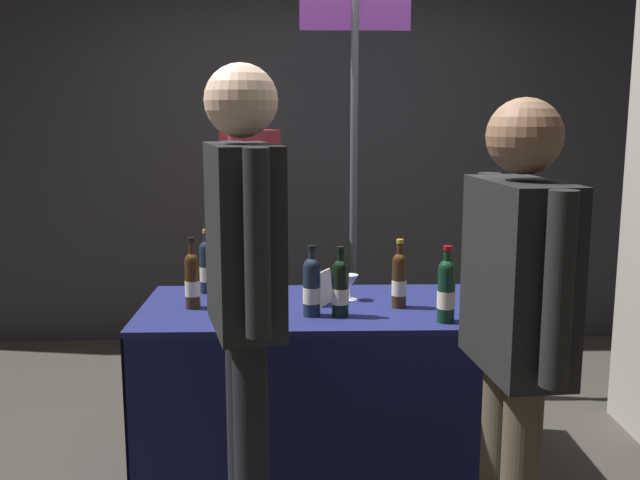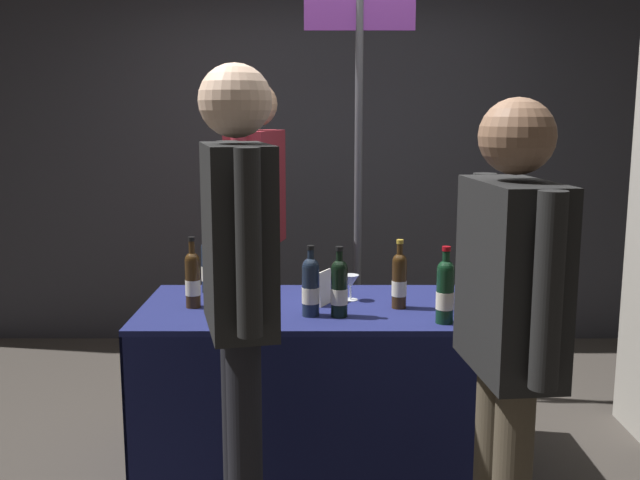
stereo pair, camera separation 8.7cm
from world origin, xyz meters
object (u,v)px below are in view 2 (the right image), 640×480
at_px(tasting_table, 320,354).
at_px(taster_foreground_right, 238,271).
at_px(wine_glass_near_vendor, 351,282).
at_px(display_bottle_0, 311,286).
at_px(vendor_presenter, 257,209).
at_px(booth_signpost, 359,144).
at_px(flower_vase, 225,277).
at_px(featured_wine_bottle, 399,280).

bearing_deg(tasting_table, taster_foreground_right, -110.15).
distance_m(wine_glass_near_vendor, taster_foreground_right, 0.98).
relative_size(display_bottle_0, vendor_presenter, 0.17).
relative_size(tasting_table, booth_signpost, 0.70).
bearing_deg(display_bottle_0, tasting_table, 76.66).
bearing_deg(flower_vase, booth_signpost, 53.48).
bearing_deg(flower_vase, taster_foreground_right, -79.19).
height_order(display_bottle_0, booth_signpost, booth_signpost).
distance_m(tasting_table, taster_foreground_right, 0.98).
distance_m(tasting_table, display_bottle_0, 0.40).
xyz_separation_m(wine_glass_near_vendor, vendor_presenter, (-0.49, 0.72, 0.24)).
bearing_deg(wine_glass_near_vendor, tasting_table, -146.14).
bearing_deg(taster_foreground_right, flower_vase, -2.61).
xyz_separation_m(display_bottle_0, vendor_presenter, (-0.31, 0.98, 0.20)).
relative_size(featured_wine_bottle, display_bottle_0, 1.01).
bearing_deg(vendor_presenter, featured_wine_bottle, 52.70).
bearing_deg(featured_wine_bottle, display_bottle_0, -162.12).
distance_m(flower_vase, vendor_presenter, 0.78).
xyz_separation_m(tasting_table, booth_signpost, (0.22, 0.94, 0.91)).
relative_size(taster_foreground_right, booth_signpost, 0.78).
height_order(taster_foreground_right, booth_signpost, booth_signpost).
xyz_separation_m(display_bottle_0, booth_signpost, (0.26, 1.11, 0.55)).
bearing_deg(vendor_presenter, display_bottle_0, 30.85).
xyz_separation_m(wine_glass_near_vendor, flower_vase, (-0.58, -0.03, 0.03)).
xyz_separation_m(featured_wine_bottle, display_bottle_0, (-0.39, -0.13, 0.00)).
bearing_deg(taster_foreground_right, vendor_presenter, -10.72).
bearing_deg(booth_signpost, flower_vase, -126.52).
xyz_separation_m(display_bottle_0, taster_foreground_right, (-0.24, -0.59, 0.19)).
bearing_deg(wine_glass_near_vendor, taster_foreground_right, -116.20).
bearing_deg(featured_wine_bottle, vendor_presenter, 129.57).
height_order(wine_glass_near_vendor, booth_signpost, booth_signpost).
bearing_deg(tasting_table, featured_wine_bottle, -6.75).
bearing_deg(display_bottle_0, vendor_presenter, 107.73).
distance_m(display_bottle_0, taster_foreground_right, 0.67).
bearing_deg(wine_glass_near_vendor, featured_wine_bottle, -33.09).
bearing_deg(tasting_table, wine_glass_near_vendor, 33.86).
xyz_separation_m(vendor_presenter, taster_foreground_right, (0.07, -1.57, -0.01)).
relative_size(wine_glass_near_vendor, vendor_presenter, 0.07).
bearing_deg(tasting_table, display_bottle_0, -103.34).
bearing_deg(display_bottle_0, flower_vase, 149.68).
bearing_deg(tasting_table, booth_signpost, 77.05).
relative_size(featured_wine_bottle, wine_glass_near_vendor, 2.59).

